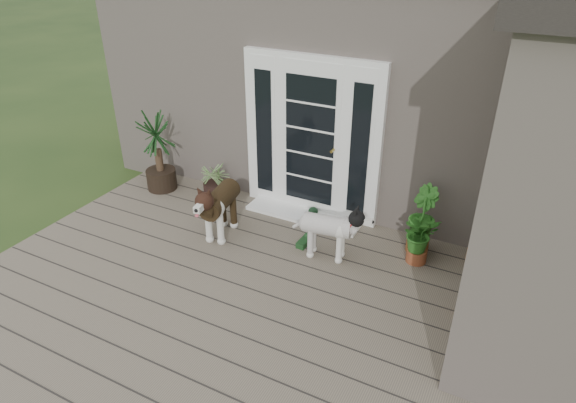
% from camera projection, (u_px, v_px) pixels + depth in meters
% --- Properties ---
extents(deck, '(6.20, 4.60, 0.12)m').
position_uv_depth(deck, '(238.00, 312.00, 5.24)').
color(deck, '#6B5B4C').
rests_on(deck, ground).
extents(house_main, '(7.40, 4.00, 3.10)m').
position_uv_depth(house_main, '(378.00, 76.00, 7.83)').
color(house_main, '#665E54').
rests_on(house_main, ground).
extents(door_unit, '(1.90, 0.14, 2.15)m').
position_uv_depth(door_unit, '(311.00, 138.00, 6.48)').
color(door_unit, white).
rests_on(door_unit, deck).
extents(door_step, '(1.60, 0.40, 0.05)m').
position_uv_depth(door_step, '(303.00, 215.00, 6.84)').
color(door_step, white).
rests_on(door_step, deck).
extents(brindle_dog, '(0.52, 0.94, 0.74)m').
position_uv_depth(brindle_dog, '(221.00, 209.00, 6.28)').
color(brindle_dog, '#352513').
rests_on(brindle_dog, deck).
extents(white_dog, '(0.81, 0.44, 0.64)m').
position_uv_depth(white_dog, '(327.00, 234.00, 5.87)').
color(white_dog, white).
rests_on(white_dog, deck).
extents(spider_plant, '(0.68, 0.68, 0.62)m').
position_uv_depth(spider_plant, '(215.00, 178.00, 7.19)').
color(spider_plant, '#AABD74').
rests_on(spider_plant, deck).
extents(yucca, '(0.96, 0.96, 1.20)m').
position_uv_depth(yucca, '(158.00, 151.00, 7.30)').
color(yucca, black).
rests_on(yucca, deck).
extents(herb_a, '(0.59, 0.59, 0.53)m').
position_uv_depth(herb_a, '(418.00, 242.00, 5.82)').
color(herb_a, '#215C1A').
rests_on(herb_a, deck).
extents(herb_b, '(0.57, 0.57, 0.64)m').
position_uv_depth(herb_b, '(420.00, 228.00, 5.98)').
color(herb_b, '#1F4C15').
rests_on(herb_b, deck).
extents(herb_c, '(0.46, 0.46, 0.51)m').
position_uv_depth(herb_c, '(482.00, 244.00, 5.80)').
color(herb_c, '#244E16').
rests_on(herb_c, deck).
extents(sapling, '(0.61, 0.61, 1.63)m').
position_uv_depth(sapling, '(491.00, 252.00, 4.68)').
color(sapling, '#195217').
rests_on(sapling, deck).
extents(clog_left, '(0.27, 0.37, 0.10)m').
position_uv_depth(clog_left, '(313.00, 216.00, 6.77)').
color(clog_left, '#14331A').
rests_on(clog_left, deck).
extents(clog_right, '(0.17, 0.33, 0.10)m').
position_uv_depth(clog_right, '(305.00, 241.00, 6.24)').
color(clog_right, '#163818').
rests_on(clog_right, deck).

